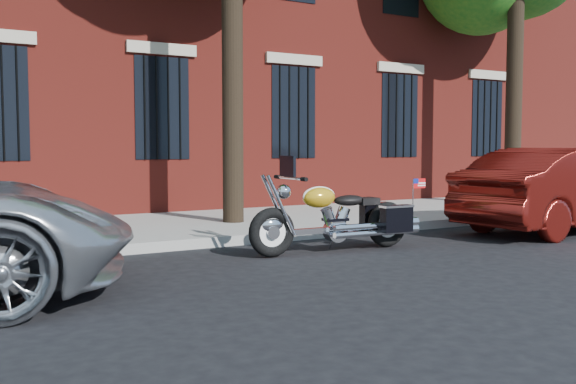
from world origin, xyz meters
TOP-DOWN VIEW (x-y plane):
  - ground at (0.00, 0.00)m, footprint 120.00×120.00m
  - curb at (0.00, 1.38)m, footprint 40.00×0.16m
  - sidewalk at (0.00, 3.26)m, footprint 40.00×3.60m
  - motorcycle at (0.81, 0.11)m, footprint 2.61×0.79m
  - car_maroon at (5.36, -0.09)m, footprint 4.41×1.74m

SIDE VIEW (x-z plane):
  - ground at x=0.00m, z-range 0.00..0.00m
  - curb at x=0.00m, z-range 0.00..0.15m
  - sidewalk at x=0.00m, z-range 0.00..0.15m
  - motorcycle at x=0.81m, z-range -0.21..1.11m
  - car_maroon at x=5.36m, z-range 0.00..1.43m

